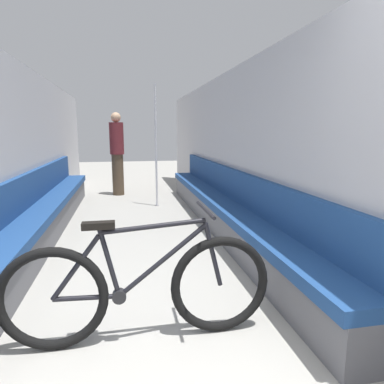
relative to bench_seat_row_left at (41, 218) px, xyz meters
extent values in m
cube|color=#B2B2B7|center=(-0.23, 0.12, 0.82)|extent=(0.10, 10.53, 2.24)
cube|color=#B2B2B7|center=(2.62, 0.12, 0.82)|extent=(0.10, 10.53, 2.24)
cube|color=#5B5B60|center=(0.03, 0.00, -0.12)|extent=(0.34, 6.10, 0.35)
cube|color=navy|center=(0.03, 0.00, 0.10)|extent=(0.40, 6.10, 0.10)
cube|color=navy|center=(-0.14, 0.00, 0.36)|extent=(0.07, 6.10, 0.41)
cube|color=#5B5B60|center=(2.37, 0.00, -0.12)|extent=(0.34, 6.10, 0.35)
cube|color=navy|center=(2.37, 0.00, 0.10)|extent=(0.40, 6.10, 0.10)
cube|color=navy|center=(2.54, 0.00, 0.36)|extent=(0.07, 6.10, 0.41)
torus|color=black|center=(0.60, -2.39, 0.05)|extent=(0.69, 0.06, 0.69)
torus|color=black|center=(1.68, -2.39, 0.05)|extent=(0.69, 0.06, 0.69)
cylinder|color=black|center=(0.80, -2.39, 0.04)|extent=(0.41, 0.03, 0.05)
cylinder|color=black|center=(0.74, -2.39, 0.25)|extent=(0.32, 0.03, 0.42)
cylinder|color=black|center=(0.95, -2.39, 0.27)|extent=(0.14, 0.03, 0.49)
cylinder|color=black|center=(1.29, -2.39, 0.25)|extent=(0.59, 0.03, 0.47)
cylinder|color=black|center=(1.23, -2.39, 0.49)|extent=(0.68, 0.03, 0.08)
cylinder|color=black|center=(1.63, -2.39, 0.27)|extent=(0.14, 0.03, 0.45)
cylinder|color=black|center=(1.00, -2.39, 0.03)|extent=(0.09, 0.06, 0.09)
cube|color=black|center=(0.89, -2.39, 0.51)|extent=(0.20, 0.07, 0.04)
cylinder|color=black|center=(1.57, -2.39, 0.58)|extent=(0.02, 0.46, 0.02)
cylinder|color=gray|center=(1.63, 1.77, -0.29)|extent=(0.08, 0.08, 0.01)
cylinder|color=silver|center=(1.63, 1.77, 0.81)|extent=(0.04, 0.04, 2.22)
cylinder|color=#473828|center=(0.91, 3.06, 0.15)|extent=(0.25, 0.25, 0.89)
cylinder|color=#5B1E23|center=(0.91, 3.06, 0.93)|extent=(0.30, 0.30, 0.67)
sphere|color=tan|center=(0.91, 3.06, 1.37)|extent=(0.21, 0.21, 0.21)
camera|label=1|loc=(1.07, -4.51, 1.09)|focal=32.00mm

